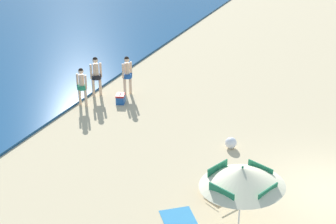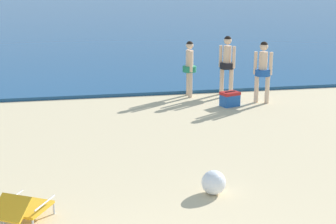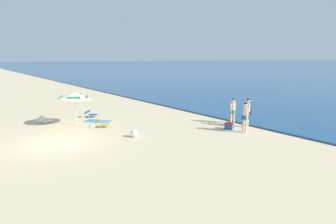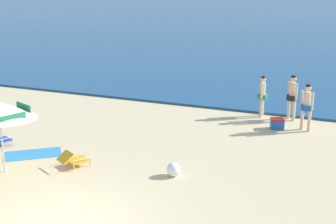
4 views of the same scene
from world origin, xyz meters
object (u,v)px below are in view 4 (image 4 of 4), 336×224
(person_standing_near_shore, at_px, (307,104))
(person_wading_in, at_px, (292,94))
(person_standing_beside, at_px, (263,93))
(beach_ball, at_px, (174,170))
(lounge_chair_facing_sea, at_px, (74,159))
(beach_towel, at_px, (33,154))
(cooler_box, at_px, (277,123))

(person_standing_near_shore, relative_size, person_wading_in, 0.98)
(person_standing_beside, relative_size, beach_ball, 4.05)
(person_standing_beside, xyz_separation_m, person_wading_in, (1.16, 0.00, 0.07))
(lounge_chair_facing_sea, distance_m, person_wading_in, 9.07)
(beach_towel, bearing_deg, beach_ball, 0.89)
(beach_towel, bearing_deg, person_wading_in, 43.74)
(person_standing_near_shore, bearing_deg, beach_ball, -118.22)
(person_standing_near_shore, xyz_separation_m, person_standing_beside, (-1.85, 1.16, -0.05))
(person_standing_near_shore, xyz_separation_m, beach_towel, (-7.85, -5.69, -1.01))
(lounge_chair_facing_sea, distance_m, beach_towel, 1.87)
(person_standing_beside, distance_m, cooler_box, 1.75)
(lounge_chair_facing_sea, xyz_separation_m, beach_towel, (-1.80, 0.42, -0.26))
(beach_ball, bearing_deg, person_standing_beside, 80.22)
(person_wading_in, distance_m, beach_towel, 9.96)
(beach_ball, bearing_deg, lounge_chair_facing_sea, -170.73)
(person_standing_near_shore, distance_m, beach_towel, 9.75)
(beach_ball, bearing_deg, beach_towel, -179.11)
(person_standing_beside, xyz_separation_m, beach_ball, (-1.17, -6.78, -0.76))
(person_standing_beside, xyz_separation_m, beach_towel, (-6.00, -6.85, -0.96))
(person_standing_near_shore, height_order, person_wading_in, person_wading_in)
(person_wading_in, xyz_separation_m, cooler_box, (-0.30, -1.32, -0.83))
(lounge_chair_facing_sea, height_order, person_standing_near_shore, person_standing_near_shore)
(cooler_box, distance_m, beach_towel, 8.81)
(person_wading_in, bearing_deg, cooler_box, -102.97)
(cooler_box, distance_m, beach_ball, 5.82)
(person_standing_near_shore, height_order, person_standing_beside, person_standing_near_shore)
(cooler_box, bearing_deg, beach_towel, -141.12)
(lounge_chair_facing_sea, bearing_deg, beach_towel, 166.87)
(beach_towel, bearing_deg, cooler_box, 38.88)
(lounge_chair_facing_sea, height_order, beach_ball, lounge_chair_facing_sea)
(beach_ball, bearing_deg, person_wading_in, 71.04)
(person_standing_beside, distance_m, beach_ball, 6.92)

